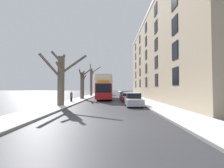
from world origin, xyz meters
name	(u,v)px	position (x,y,z in m)	size (l,w,h in m)	color
ground_plane	(102,124)	(0.00, 0.00, 0.00)	(320.00, 320.00, 0.00)	#38383D
sidewalk_left	(98,93)	(-5.43, 53.00, 0.08)	(2.84, 130.00, 0.16)	gray
sidewalk_right	(125,93)	(5.43, 53.00, 0.08)	(2.84, 130.00, 0.16)	gray
terrace_facade_right	(170,57)	(11.34, 19.57, 8.02)	(9.10, 37.15, 16.03)	tan
bare_tree_left_0	(61,78)	(-5.09, 7.96, 3.18)	(4.44, 3.39, 6.25)	brown
bare_tree_left_1	(82,84)	(-5.09, 19.38, 2.86)	(2.04, 3.53, 5.91)	brown
bare_tree_left_2	(91,81)	(-5.23, 31.86, 4.05)	(2.87, 2.50, 8.53)	brown
bare_tree_left_3	(97,85)	(-5.04, 44.00, 3.40)	(2.98, 1.65, 6.50)	brown
double_decker_bus	(105,86)	(-0.85, 20.11, 2.41)	(2.63, 11.73, 4.26)	red
parked_car_0	(133,100)	(2.92, 8.52, 0.70)	(1.73, 3.91, 1.53)	#9EA3AD
parked_car_1	(128,97)	(2.92, 14.72, 0.64)	(1.87, 4.25, 1.39)	maroon
parked_car_2	(125,96)	(2.92, 19.87, 0.69)	(1.72, 4.10, 1.50)	navy
parked_car_3	(124,95)	(2.92, 24.78, 0.61)	(1.86, 3.96, 1.30)	slate
oncoming_van	(108,91)	(-0.85, 38.09, 1.17)	(1.93, 5.64, 2.15)	#9EA3AD
pedestrian_left_sidewalk	(71,96)	(-5.31, 12.85, 0.88)	(0.35, 0.35, 1.60)	black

